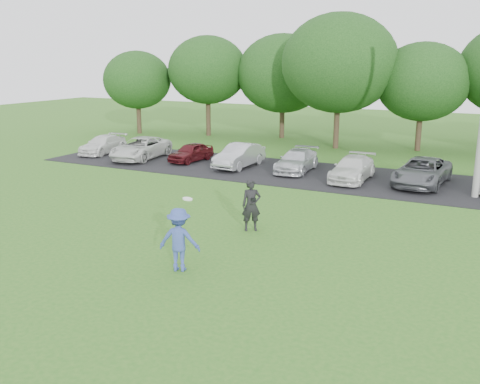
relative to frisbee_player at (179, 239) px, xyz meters
The scene contains 6 objects.
ground 1.17m from the frisbee_player, 106.97° to the left, with size 100.00×100.00×0.00m, color #2B671D.
parking_lot 13.74m from the frisbee_player, 90.90° to the left, with size 32.00×6.50×0.03m, color black.
frisbee_player is the anchor object (origin of this frame).
camera_bystander 4.14m from the frisbee_player, 86.40° to the left, with size 0.79×0.72×1.81m.
parked_cars 13.67m from the frisbee_player, 93.99° to the left, with size 30.40×5.15×1.26m.
tree_row 23.84m from the frisbee_player, 86.84° to the left, with size 42.39×9.85×8.64m.
Camera 1 is at (8.06, -12.54, 5.83)m, focal length 40.00 mm.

